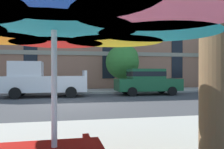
# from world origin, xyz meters

# --- Properties ---
(ground_plane) EXTENTS (120.00, 120.00, 0.00)m
(ground_plane) POSITION_xyz_m (0.00, 0.00, 0.00)
(ground_plane) COLOR #424244
(sidewalk_far) EXTENTS (56.00, 3.60, 0.12)m
(sidewalk_far) POSITION_xyz_m (0.00, 6.80, 0.06)
(sidewalk_far) COLOR #B2ADA3
(sidewalk_far) RESTS_ON ground
(apartment_building) EXTENTS (39.64, 12.08, 16.00)m
(apartment_building) POSITION_xyz_m (0.00, 14.99, 8.00)
(apartment_building) COLOR #A87056
(apartment_building) RESTS_ON ground
(pickup_white) EXTENTS (5.10, 2.12, 2.20)m
(pickup_white) POSITION_xyz_m (-1.97, 3.70, 1.03)
(pickup_white) COLOR silver
(pickup_white) RESTS_ON ground
(sedan_green) EXTENTS (4.40, 1.98, 1.78)m
(sedan_green) POSITION_xyz_m (5.00, 3.70, 0.95)
(sedan_green) COLOR #195933
(sedan_green) RESTS_ON ground
(street_tree_middle) EXTENTS (2.67, 2.75, 3.75)m
(street_tree_middle) POSITION_xyz_m (4.07, 6.53, 2.47)
(street_tree_middle) COLOR #4C3823
(street_tree_middle) RESTS_ON ground
(patio_umbrella) EXTENTS (3.66, 3.66, 2.54)m
(patio_umbrella) POSITION_xyz_m (-0.65, -9.00, 2.23)
(patio_umbrella) COLOR silver
(patio_umbrella) RESTS_ON ground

